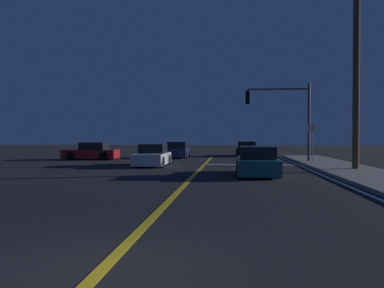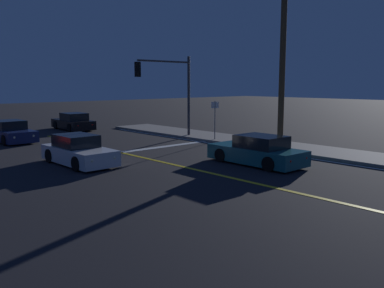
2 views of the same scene
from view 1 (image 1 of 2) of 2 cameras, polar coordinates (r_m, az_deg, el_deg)
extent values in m
plane|color=black|center=(5.70, -13.05, -17.33)|extent=(160.00, 160.00, 0.00)
cube|color=gold|center=(16.51, -0.49, -5.17)|extent=(0.20, 38.07, 0.01)
cube|color=white|center=(16.94, 19.94, -5.07)|extent=(0.16, 38.07, 0.01)
cube|color=white|center=(26.11, 8.54, -2.89)|extent=(6.17, 0.50, 0.01)
cube|color=#195960|center=(19.25, 9.11, -3.00)|extent=(1.92, 4.59, 0.68)
cube|color=black|center=(18.95, 9.15, -1.24)|extent=(1.62, 2.12, 0.60)
cylinder|color=black|center=(20.65, 6.53, -3.05)|extent=(0.23, 0.64, 0.64)
cylinder|color=black|center=(20.72, 11.32, -3.05)|extent=(0.23, 0.64, 0.64)
cylinder|color=black|center=(17.83, 6.53, -3.70)|extent=(0.23, 0.64, 0.64)
cylinder|color=black|center=(17.92, 12.08, -3.69)|extent=(0.23, 0.64, 0.64)
sphere|color=#FFF4CC|center=(21.44, 7.31, -2.36)|extent=(0.18, 0.18, 0.18)
sphere|color=#FFF4CC|center=(21.49, 10.37, -2.37)|extent=(0.18, 0.18, 0.18)
sphere|color=red|center=(17.01, 7.52, -3.26)|extent=(0.14, 0.14, 0.14)
sphere|color=red|center=(17.06, 11.37, -3.25)|extent=(0.14, 0.14, 0.14)
cube|color=maroon|center=(32.66, -13.99, -1.36)|extent=(4.17, 1.96, 0.68)
cube|color=black|center=(32.56, -13.58, -0.31)|extent=(1.93, 1.66, 0.60)
cylinder|color=black|center=(32.27, -16.65, -1.61)|extent=(0.64, 0.23, 0.64)
cylinder|color=black|center=(33.93, -15.57, -1.48)|extent=(0.64, 0.23, 0.64)
cylinder|color=black|center=(31.43, -12.29, -1.66)|extent=(0.64, 0.23, 0.64)
cylinder|color=black|center=(33.13, -11.40, -1.52)|extent=(0.64, 0.23, 0.64)
sphere|color=#FFF4CC|center=(32.81, -17.65, -1.22)|extent=(0.18, 0.18, 0.18)
sphere|color=#FFF4CC|center=(33.90, -16.90, -1.15)|extent=(0.18, 0.18, 0.18)
sphere|color=red|center=(31.51, -10.85, -1.29)|extent=(0.14, 0.14, 0.14)
sphere|color=red|center=(32.64, -10.30, -1.20)|extent=(0.14, 0.14, 0.14)
cube|color=black|center=(37.93, 7.70, -1.01)|extent=(2.02, 4.50, 0.68)
cube|color=black|center=(37.65, 7.70, -0.11)|extent=(1.66, 2.10, 0.60)
cylinder|color=black|center=(39.32, 6.46, -1.11)|extent=(0.25, 0.65, 0.64)
cylinder|color=black|center=(39.31, 8.96, -1.11)|extent=(0.25, 0.65, 0.64)
cylinder|color=black|center=(36.58, 6.35, -1.27)|extent=(0.25, 0.65, 0.64)
cylinder|color=black|center=(36.57, 9.04, -1.27)|extent=(0.25, 0.65, 0.64)
sphere|color=#FFF4CC|center=(40.08, 6.90, -0.78)|extent=(0.18, 0.18, 0.18)
sphere|color=#FFF4CC|center=(40.08, 8.53, -0.78)|extent=(0.18, 0.18, 0.18)
sphere|color=red|center=(35.77, 6.77, -1.00)|extent=(0.14, 0.14, 0.14)
sphere|color=red|center=(35.77, 8.60, -1.00)|extent=(0.14, 0.14, 0.14)
cube|color=navy|center=(34.44, -2.11, -1.20)|extent=(1.89, 4.18, 0.68)
cube|color=black|center=(34.66, -2.07, -0.20)|extent=(1.60, 1.93, 0.60)
cylinder|color=black|center=(33.07, -0.91, -1.50)|extent=(0.23, 0.64, 0.64)
cylinder|color=black|center=(33.28, -3.84, -1.49)|extent=(0.23, 0.64, 0.64)
cylinder|color=black|center=(35.63, -0.50, -1.32)|extent=(0.23, 0.64, 0.64)
cylinder|color=black|center=(35.83, -3.23, -1.31)|extent=(0.23, 0.64, 0.64)
sphere|color=#FFF4CC|center=(32.36, -1.54, -1.21)|extent=(0.18, 0.18, 0.18)
sphere|color=#FFF4CC|center=(32.51, -3.53, -1.20)|extent=(0.18, 0.18, 0.18)
sphere|color=red|center=(36.39, -0.85, -0.96)|extent=(0.14, 0.14, 0.14)
sphere|color=red|center=(36.51, -2.62, -0.95)|extent=(0.14, 0.14, 0.14)
cube|color=silver|center=(25.07, -5.57, -2.05)|extent=(1.78, 4.27, 0.68)
cube|color=black|center=(25.29, -5.46, -0.66)|extent=(1.51, 1.97, 0.60)
cylinder|color=black|center=(23.64, -4.22, -2.53)|extent=(0.23, 0.64, 0.64)
cylinder|color=black|center=(23.95, -8.03, -2.49)|extent=(0.23, 0.64, 0.64)
cylinder|color=black|center=(26.24, -3.31, -2.17)|extent=(0.23, 0.64, 0.64)
cylinder|color=black|center=(26.52, -6.76, -2.14)|extent=(0.23, 0.64, 0.64)
sphere|color=#FFF4CC|center=(22.94, -5.18, -2.14)|extent=(0.18, 0.18, 0.18)
sphere|color=#FFF4CC|center=(23.15, -7.80, -2.12)|extent=(0.18, 0.18, 0.18)
sphere|color=red|center=(27.02, -3.65, -1.65)|extent=(0.14, 0.14, 0.14)
sphere|color=red|center=(27.20, -5.89, -1.64)|extent=(0.14, 0.14, 0.14)
cylinder|color=#38383D|center=(28.81, 16.07, 2.86)|extent=(0.18, 0.18, 5.44)
cylinder|color=#38383D|center=(28.68, 11.97, 7.54)|extent=(4.15, 0.12, 0.12)
cube|color=black|center=(28.46, 7.79, 6.48)|extent=(0.28, 0.28, 0.90)
sphere|color=red|center=(28.49, 7.79, 7.03)|extent=(0.22, 0.22, 0.22)
sphere|color=#4C2D05|center=(28.46, 7.79, 6.48)|extent=(0.22, 0.22, 0.22)
sphere|color=#0A3814|center=(28.44, 7.79, 5.94)|extent=(0.22, 0.22, 0.22)
cylinder|color=#4C3823|center=(22.78, 22.04, 10.58)|extent=(0.34, 0.34, 11.19)
cylinder|color=slate|center=(25.99, 16.52, -0.12)|extent=(0.06, 0.06, 2.57)
cube|color=white|center=(25.99, 16.54, 2.16)|extent=(0.56, 0.12, 0.40)
camera|label=2|loc=(15.45, -54.97, 7.56)|focal=38.16mm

